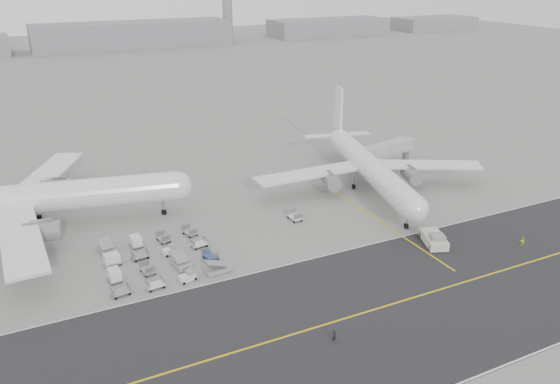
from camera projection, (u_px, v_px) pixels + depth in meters
name	position (u px, v px, depth m)	size (l,w,h in m)	color
ground	(234.00, 270.00, 82.95)	(700.00, 700.00, 0.00)	gray
taxiway	(322.00, 326.00, 70.00)	(220.00, 59.00, 0.03)	#27272A
horizon_buildings	(117.00, 48.00, 311.38)	(520.00, 28.00, 28.00)	gray
control_tower	(228.00, 13.00, 337.55)	(7.00, 7.00, 31.25)	gray
airliner_a	(33.00, 199.00, 94.48)	(54.50, 53.38, 19.01)	white
airliner_b	(368.00, 166.00, 111.91)	(47.10, 48.19, 16.92)	white
pushback_tug	(434.00, 239.00, 90.18)	(5.18, 8.38, 2.40)	beige
jet_bridge	(386.00, 151.00, 122.88)	(16.82, 6.53, 6.28)	gray
gse_cluster	(161.00, 262.00, 85.06)	(22.01, 21.21, 1.98)	gray
stray_dolly	(295.00, 220.00, 99.36)	(1.76, 2.86, 1.76)	silver
ground_crew_a	(334.00, 336.00, 66.67)	(0.63, 0.41, 1.72)	black
ground_crew_b	(522.00, 241.00, 89.94)	(0.79, 0.62, 1.63)	yellow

